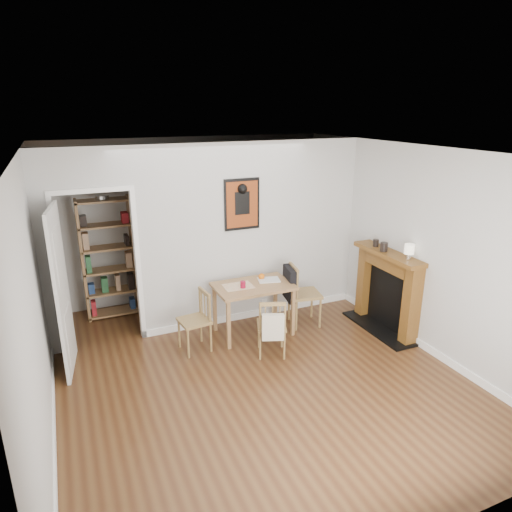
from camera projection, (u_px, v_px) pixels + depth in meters
name	position (u px, v px, depth m)	size (l,w,h in m)	color
ground	(254.00, 369.00, 5.55)	(5.20, 5.20, 0.00)	#54351B
room_shell	(222.00, 238.00, 6.35)	(5.20, 5.20, 5.20)	beige
dining_table	(253.00, 291.00, 6.25)	(1.06, 0.68, 0.72)	#987247
chair_left	(194.00, 321.00, 5.88)	(0.45, 0.45, 0.81)	#A5814C
chair_right	(303.00, 294.00, 6.56)	(0.59, 0.54, 0.92)	#A5814C
chair_front	(272.00, 326.00, 5.77)	(0.51, 0.54, 0.79)	#A5814C
bookshelf	(109.00, 259.00, 6.74)	(0.76, 0.30, 1.81)	#987247
fireplace	(388.00, 288.00, 6.39)	(0.45, 1.25, 1.16)	brown
red_glass	(243.00, 285.00, 6.11)	(0.07, 0.07, 0.09)	maroon
orange_fruit	(262.00, 277.00, 6.41)	(0.09, 0.09, 0.09)	orange
placemat	(238.00, 286.00, 6.17)	(0.39, 0.29, 0.00)	beige
notebook	(269.00, 280.00, 6.38)	(0.30, 0.22, 0.01)	silver
mantel_lamp	(409.00, 250.00, 5.87)	(0.13, 0.13, 0.20)	silver
ceramic_jar_a	(384.00, 247.00, 6.20)	(0.10, 0.10, 0.12)	black
ceramic_jar_b	(376.00, 243.00, 6.42)	(0.08, 0.08, 0.10)	black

